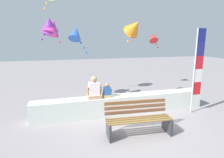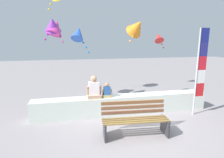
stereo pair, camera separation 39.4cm
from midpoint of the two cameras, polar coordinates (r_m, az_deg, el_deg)
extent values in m
plane|color=gray|center=(5.77, 8.30, -14.09)|extent=(40.00, 40.00, 0.00)
cube|color=silver|center=(6.56, 5.12, -7.73)|extent=(6.04, 0.51, 0.64)
cube|color=olive|center=(4.94, 10.06, -13.02)|extent=(1.76, 0.21, 0.03)
cube|color=olive|center=(5.04, 9.67, -12.50)|extent=(1.76, 0.21, 0.03)
cube|color=brown|center=(5.14, 9.28, -11.99)|extent=(1.76, 0.21, 0.03)
cube|color=olive|center=(5.23, 8.92, -11.51)|extent=(1.76, 0.21, 0.03)
cube|color=#935D45|center=(5.28, 8.62, -9.87)|extent=(1.76, 0.19, 0.10)
cube|color=#8C5E42|center=(5.26, 8.59, -8.46)|extent=(1.76, 0.19, 0.10)
cube|color=#905D38|center=(5.23, 8.57, -7.04)|extent=(1.76, 0.19, 0.10)
cube|color=#2D2D33|center=(5.02, 0.07, -15.28)|extent=(0.09, 0.53, 0.45)
cube|color=#2D2D33|center=(5.47, 17.86, -13.50)|extent=(0.09, 0.53, 0.45)
cube|color=tan|center=(6.20, -3.65, -5.21)|extent=(0.44, 0.36, 0.12)
cube|color=white|center=(6.13, -3.69, -2.82)|extent=(0.34, 0.22, 0.42)
cylinder|color=tan|center=(6.09, -5.59, -3.41)|extent=(0.07, 0.17, 0.30)
cylinder|color=tan|center=(6.15, -1.73, -3.21)|extent=(0.07, 0.17, 0.30)
sphere|color=tan|center=(6.06, -3.73, 0.05)|extent=(0.21, 0.21, 0.21)
cube|color=tan|center=(6.28, 0.29, -5.15)|extent=(0.28, 0.23, 0.08)
cube|color=#2B5CA6|center=(6.23, 0.29, -3.61)|extent=(0.22, 0.14, 0.27)
cylinder|color=#9E7454|center=(6.20, -0.91, -4.01)|extent=(0.05, 0.11, 0.20)
cylinder|color=#9E7454|center=(6.26, 1.54, -3.86)|extent=(0.05, 0.11, 0.20)
sphere|color=#9E7454|center=(6.18, 0.30, -1.79)|extent=(0.14, 0.14, 0.14)
cylinder|color=#B7B7BC|center=(6.82, 25.88, 1.62)|extent=(0.05, 0.05, 2.88)
cube|color=red|center=(7.04, 26.57, -2.95)|extent=(0.30, 0.02, 0.45)
cube|color=white|center=(6.95, 26.91, 0.63)|extent=(0.30, 0.02, 0.45)
cube|color=red|center=(6.89, 27.26, 4.29)|extent=(0.30, 0.02, 0.45)
cube|color=navy|center=(6.86, 27.61, 7.99)|extent=(0.30, 0.02, 0.45)
cube|color=navy|center=(6.85, 27.97, 11.72)|extent=(0.30, 0.02, 0.45)
sphere|color=yellow|center=(8.22, -16.74, 20.94)|extent=(0.08, 0.08, 0.08)
sphere|color=yellow|center=(8.25, -17.23, 19.60)|extent=(0.08, 0.08, 0.08)
cone|color=#DB3D9E|center=(7.67, -15.32, 14.93)|extent=(0.96, 0.99, 0.77)
sphere|color=#D93893|center=(7.60, -14.67, 13.64)|extent=(0.08, 0.08, 0.08)
sphere|color=#D93893|center=(7.53, -14.01, 12.32)|extent=(0.08, 0.08, 0.08)
sphere|color=#D93893|center=(7.46, -13.35, 10.97)|extent=(0.08, 0.08, 0.08)
cone|color=blue|center=(7.51, -8.74, 13.61)|extent=(0.72, 0.82, 0.70)
sphere|color=blue|center=(7.47, -7.96, 12.26)|extent=(0.08, 0.08, 0.08)
sphere|color=blue|center=(7.44, -7.18, 10.89)|extent=(0.08, 0.08, 0.08)
sphere|color=blue|center=(7.41, -6.41, 9.52)|extent=(0.08, 0.08, 0.08)
sphere|color=blue|center=(7.39, -5.63, 8.13)|extent=(0.08, 0.08, 0.08)
cone|color=purple|center=(7.58, -16.16, 15.57)|extent=(0.62, 0.76, 0.70)
sphere|color=purple|center=(7.58, -16.85, 14.17)|extent=(0.08, 0.08, 0.08)
sphere|color=purple|center=(7.58, -17.54, 12.77)|extent=(0.08, 0.08, 0.08)
sphere|color=purple|center=(7.59, -18.22, 11.36)|extent=(0.08, 0.08, 0.08)
cone|color=red|center=(10.34, 15.06, 12.17)|extent=(0.54, 0.71, 0.67)
sphere|color=red|center=(10.38, 15.53, 11.15)|extent=(0.08, 0.08, 0.08)
sphere|color=red|center=(10.42, 15.99, 10.13)|extent=(0.08, 0.08, 0.08)
sphere|color=red|center=(10.46, 16.45, 9.12)|extent=(0.08, 0.08, 0.08)
cone|color=orange|center=(7.48, 9.19, 15.42)|extent=(0.85, 1.00, 0.86)
sphere|color=orange|center=(7.41, 8.51, 14.08)|extent=(0.08, 0.08, 0.08)
sphere|color=orange|center=(7.35, 7.83, 12.72)|extent=(0.08, 0.08, 0.08)
sphere|color=orange|center=(7.29, 7.15, 11.33)|extent=(0.08, 0.08, 0.08)
camera|label=1|loc=(0.20, -88.18, 0.38)|focal=30.06mm
camera|label=2|loc=(0.20, 91.82, -0.38)|focal=30.06mm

